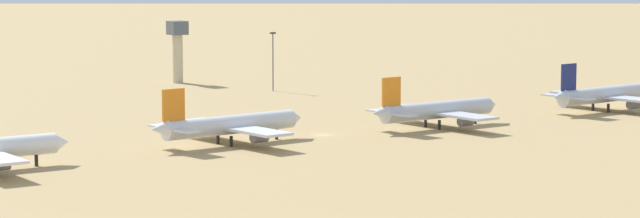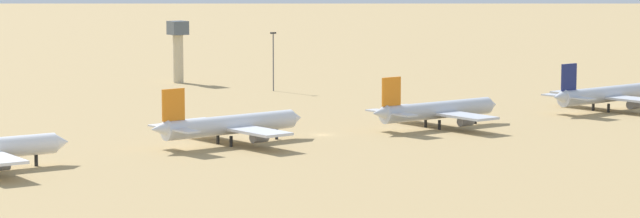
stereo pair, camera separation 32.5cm
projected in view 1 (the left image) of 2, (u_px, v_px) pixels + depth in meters
The scene contains 6 objects.
ground at pixel (323, 135), 295.44m from camera, with size 4000.00×4000.00×0.00m, color tan.
parked_jet_orange_2 at pixel (229, 125), 280.00m from camera, with size 38.81×32.84×12.81m.
parked_jet_orange_3 at pixel (436, 110), 306.03m from camera, with size 38.16×32.14×12.60m.
parked_jet_navy_4 at pixel (604, 95), 337.90m from camera, with size 39.07×33.08×12.90m.
control_tower at pixel (178, 46), 408.54m from camera, with size 5.20×5.20×19.07m.
light_pole_west at pixel (273, 57), 385.21m from camera, with size 1.80×0.50×17.13m.
Camera 1 is at (-159.77, -245.14, 41.18)m, focal length 74.67 mm.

